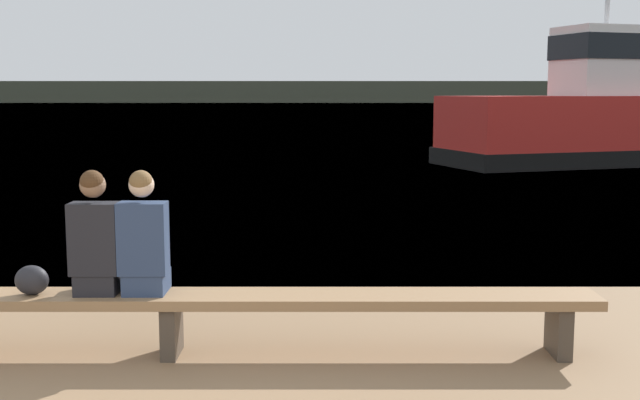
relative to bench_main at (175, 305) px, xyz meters
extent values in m
plane|color=#5684A3|center=(-0.11, 122.26, -0.41)|extent=(240.00, 240.00, 0.00)
cube|color=#424738|center=(-0.11, 158.83, 1.72)|extent=(600.00, 12.00, 4.27)
cube|color=#8E6B47|center=(0.00, 0.00, 0.05)|extent=(6.80, 0.47, 0.08)
cube|color=#42382D|center=(3.10, 0.00, -0.20)|extent=(0.12, 0.40, 0.42)
cube|color=#42382D|center=(0.00, 0.00, -0.20)|extent=(0.12, 0.40, 0.42)
cube|color=black|center=(-0.58, 0.07, 0.17)|extent=(0.33, 0.37, 0.17)
cube|color=black|center=(-0.58, -0.02, 0.54)|extent=(0.38, 0.22, 0.57)
sphere|color=#846047|center=(-0.58, -0.02, 0.96)|extent=(0.20, 0.20, 0.20)
sphere|color=#472D19|center=(-0.58, -0.04, 0.99)|extent=(0.19, 0.19, 0.19)
cube|color=navy|center=(-0.20, 0.07, 0.17)|extent=(0.33, 0.37, 0.17)
cube|color=navy|center=(-0.20, -0.02, 0.54)|extent=(0.38, 0.22, 0.57)
sphere|color=beige|center=(-0.20, -0.02, 0.96)|extent=(0.20, 0.20, 0.20)
sphere|color=brown|center=(-0.20, -0.03, 0.99)|extent=(0.18, 0.18, 0.18)
ellipsoid|color=#232328|center=(-1.09, -0.02, 0.21)|extent=(0.26, 0.19, 0.24)
cube|color=red|center=(9.40, 17.52, 0.58)|extent=(9.72, 5.86, 1.98)
cube|color=black|center=(9.40, 17.52, -0.17)|extent=(9.94, 6.04, 0.48)
cube|color=silver|center=(9.84, 17.66, 2.57)|extent=(3.65, 2.79, 2.00)
cube|color=black|center=(9.84, 17.66, 2.97)|extent=(3.73, 2.87, 0.72)
camera|label=1|loc=(1.19, -6.21, 1.68)|focal=45.00mm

